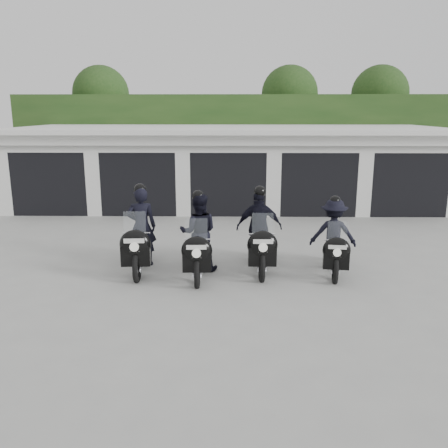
{
  "coord_description": "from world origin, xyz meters",
  "views": [
    {
      "loc": [
        0.13,
        -10.63,
        3.59
      ],
      "look_at": [
        -0.05,
        -0.06,
        1.05
      ],
      "focal_mm": 38.0,
      "sensor_mm": 36.0,
      "label": 1
    }
  ],
  "objects_px": {
    "police_bike_c": "(260,233)",
    "police_bike_d": "(334,238)",
    "police_bike_a": "(140,236)",
    "police_bike_b": "(198,238)"
  },
  "relations": [
    {
      "from": "police_bike_d",
      "to": "police_bike_a",
      "type": "bearing_deg",
      "value": -172.43
    },
    {
      "from": "police_bike_a",
      "to": "police_bike_b",
      "type": "relative_size",
      "value": 1.05
    },
    {
      "from": "police_bike_b",
      "to": "police_bike_d",
      "type": "height_order",
      "value": "police_bike_b"
    },
    {
      "from": "police_bike_a",
      "to": "police_bike_d",
      "type": "xyz_separation_m",
      "value": [
        4.42,
        -0.0,
        -0.05
      ]
    },
    {
      "from": "police_bike_b",
      "to": "police_bike_a",
      "type": "bearing_deg",
      "value": 168.11
    },
    {
      "from": "police_bike_c",
      "to": "police_bike_d",
      "type": "bearing_deg",
      "value": -6.5
    },
    {
      "from": "police_bike_a",
      "to": "police_bike_c",
      "type": "relative_size",
      "value": 1.03
    },
    {
      "from": "police_bike_a",
      "to": "police_bike_b",
      "type": "distance_m",
      "value": 1.37
    },
    {
      "from": "police_bike_c",
      "to": "police_bike_b",
      "type": "bearing_deg",
      "value": -164.01
    },
    {
      "from": "police_bike_a",
      "to": "police_bike_c",
      "type": "height_order",
      "value": "police_bike_a"
    }
  ]
}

